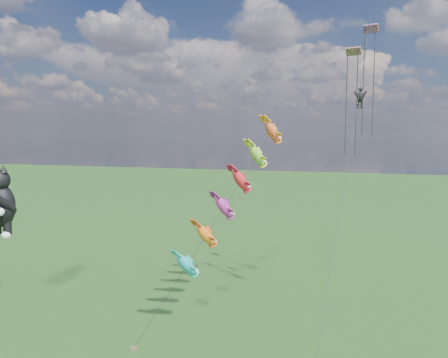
% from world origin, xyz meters
% --- Properties ---
extents(ground, '(300.00, 300.00, 0.00)m').
position_xyz_m(ground, '(0.00, 0.00, 0.00)').
color(ground, '#10350D').
extents(fish_windsock_rig, '(8.49, 13.64, 17.36)m').
position_xyz_m(fish_windsock_rig, '(11.29, 9.66, 9.75)').
color(fish_windsock_rig, brown).
rests_on(fish_windsock_rig, ground).
extents(parafoil_rig, '(3.29, 17.46, 23.60)m').
position_xyz_m(parafoil_rig, '(20.50, 12.43, 17.80)').
color(parafoil_rig, brown).
rests_on(parafoil_rig, ground).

